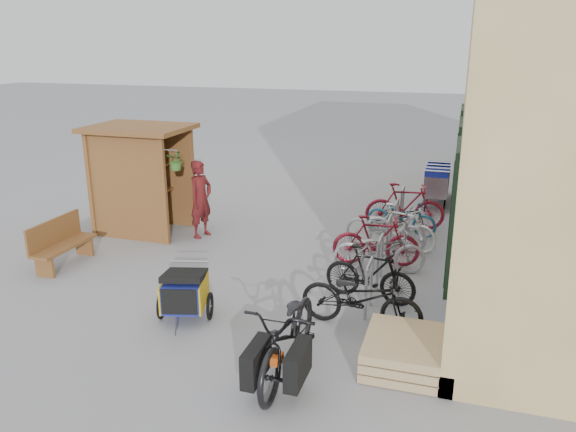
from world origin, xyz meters
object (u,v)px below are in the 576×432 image
(bike_1, at_px, (370,274))
(bike_3, at_px, (376,241))
(person_kiosk, at_px, (201,199))
(child_trailer, at_px, (185,291))
(kiosk, at_px, (137,164))
(bike_2, at_px, (379,250))
(bike_5, at_px, (401,227))
(cargo_bike, at_px, (289,336))
(bike_4, at_px, (385,228))
(bench, at_px, (61,242))
(shopping_carts, at_px, (438,179))
(bike_6, at_px, (402,216))
(bike_7, at_px, (405,206))
(bike_0, at_px, (361,298))
(pallet_stack, at_px, (403,352))

(bike_1, distance_m, bike_3, 1.57)
(person_kiosk, bearing_deg, child_trailer, -142.17)
(kiosk, distance_m, bike_2, 5.67)
(person_kiosk, relative_size, bike_3, 1.03)
(person_kiosk, relative_size, bike_5, 1.08)
(bike_3, bearing_deg, bike_1, 177.09)
(kiosk, bearing_deg, cargo_bike, -42.75)
(bike_5, bearing_deg, cargo_bike, -171.03)
(bike_1, bearing_deg, bike_4, 12.86)
(bike_1, height_order, bike_5, bike_5)
(bench, height_order, bike_4, bench)
(shopping_carts, relative_size, bike_6, 1.31)
(child_trailer, distance_m, bike_2, 3.76)
(child_trailer, height_order, bike_7, bike_7)
(shopping_carts, height_order, bike_6, shopping_carts)
(cargo_bike, relative_size, bike_4, 1.26)
(shopping_carts, height_order, bike_3, shopping_carts)
(bike_2, distance_m, bike_4, 1.33)
(bike_0, bearing_deg, bench, 89.37)
(cargo_bike, bearing_deg, bike_7, 83.15)
(person_kiosk, height_order, bike_1, person_kiosk)
(pallet_stack, height_order, bike_6, bike_6)
(bike_4, distance_m, bike_6, 1.01)
(cargo_bike, distance_m, bike_1, 2.57)
(bike_0, xyz_separation_m, bike_6, (0.11, 4.53, -0.08))
(kiosk, height_order, cargo_bike, kiosk)
(person_kiosk, bearing_deg, cargo_bike, -127.10)
(bike_1, xyz_separation_m, bike_6, (0.13, 3.54, -0.06))
(kiosk, xyz_separation_m, bike_1, (5.52, -2.03, -1.08))
(kiosk, height_order, bench, kiosk)
(bike_7, bearing_deg, bike_1, 167.81)
(bike_5, relative_size, bike_6, 1.00)
(bike_2, relative_size, bike_4, 0.99)
(bike_2, bearing_deg, kiosk, 70.31)
(cargo_bike, xyz_separation_m, bike_4, (0.56, 5.04, -0.11))
(bike_4, bearing_deg, bike_7, -2.02)
(kiosk, bearing_deg, bench, -100.03)
(bench, relative_size, bike_6, 0.92)
(kiosk, relative_size, cargo_bike, 1.16)
(bike_5, relative_size, bike_7, 0.88)
(cargo_bike, distance_m, bike_3, 4.08)
(cargo_bike, height_order, person_kiosk, person_kiosk)
(bike_1, height_order, bike_3, bike_3)
(bike_3, bearing_deg, bike_7, -15.10)
(kiosk, xyz_separation_m, child_trailer, (2.88, -3.49, -1.10))
(shopping_carts, bearing_deg, bike_6, -102.12)
(kiosk, relative_size, bike_3, 1.50)
(child_trailer, bearing_deg, kiosk, 114.37)
(bike_1, bearing_deg, bike_3, 15.85)
(bike_4, bearing_deg, bike_6, -4.43)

